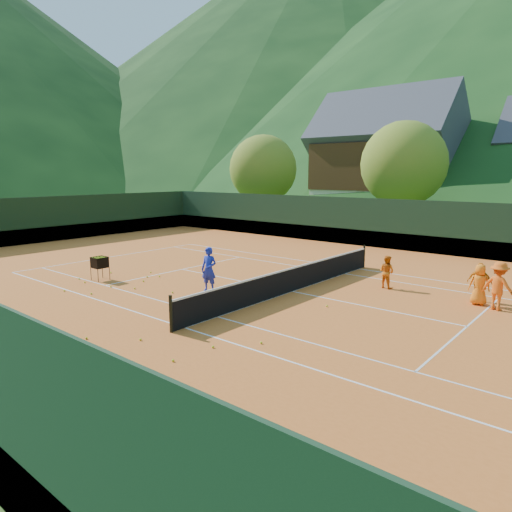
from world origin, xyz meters
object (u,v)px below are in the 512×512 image
Objects in this scene: tennis_net at (292,279)px; ball_hopper at (100,263)px; chalet_left at (385,162)px; coach at (209,269)px; student_c at (479,284)px; student_a at (387,272)px; student_d at (499,286)px; student_b at (480,282)px.

ball_hopper is (-7.43, -3.69, 0.25)m from tennis_net.
chalet_left is (-10.00, 30.00, 5.13)m from tennis_net.
student_c is (8.51, 4.72, -0.15)m from coach.
coach is at bearing -76.82° from chalet_left.
ball_hopper is (-9.97, -6.55, 0.09)m from student_a.
student_c is at bearing -172.35° from student_a.
student_c reaches higher than tennis_net.
student_c is 0.10× the size of chalet_left.
chalet_left is (-16.66, 27.57, 4.81)m from student_d.
student_a is at bearing -1.04° from student_b.
student_a is at bearing 7.99° from student_d.
ball_hopper is at bearing 6.14° from student_c.
student_a is 3.47m from student_c.
student_b is at bearing -30.19° from student_d.
student_d reaches higher than tennis_net.
tennis_net is at bearing 23.52° from coach.
student_d reaches higher than ball_hopper.
coach is 33.22m from chalet_left.
student_d is 0.14× the size of tennis_net.
coach reaches higher than student_c.
student_d is 7.09m from tennis_net.
student_d is (0.76, -0.74, 0.12)m from student_b.
tennis_net is (-6.66, -2.43, -0.32)m from student_d.
student_c is at bearing 13.67° from coach.
chalet_left reaches higher than student_d.
student_a is 11.93m from ball_hopper.
student_d is at bearing 20.06° from tennis_net.
student_a is 30.31m from chalet_left.
student_c reaches higher than student_a.
ball_hopper is (-14.08, -6.12, -0.07)m from student_d.
coach is at bearing 9.69° from student_c.
student_d is at bearing -58.86° from chalet_left.
student_a is 0.94× the size of student_b.
coach reaches higher than tennis_net.
coach is at bearing -141.16° from tennis_net.
coach is at bearing 18.77° from ball_hopper.
student_a reaches higher than ball_hopper.
ball_hopper is 0.07× the size of chalet_left.
tennis_net is 0.87× the size of chalet_left.
chalet_left is at bearing 94.37° from ball_hopper.
student_d is 32.57m from chalet_left.
student_c is 14.88m from ball_hopper.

